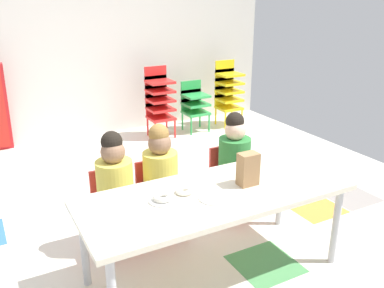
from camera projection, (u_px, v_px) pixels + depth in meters
name	position (u px, v px, depth m)	size (l,w,h in m)	color
ground_plane	(156.00, 222.00, 3.47)	(5.55, 5.11, 0.02)	silver
back_wall	(70.00, 29.00, 5.10)	(5.55, 0.10, 2.77)	beige
craft_table	(216.00, 199.00, 2.64)	(1.76, 0.71, 0.61)	beige
seated_child_near_camera	(115.00, 181.00, 2.91)	(0.33, 0.33, 0.92)	red
seated_child_middle_seat	(160.00, 172.00, 3.07)	(0.32, 0.31, 0.92)	red
seated_child_far_right	(234.00, 156.00, 3.36)	(0.32, 0.31, 0.92)	red
kid_chair_red_stack	(159.00, 98.00, 5.38)	(0.32, 0.30, 0.92)	red
kid_chair_green_stack	(194.00, 102.00, 5.66)	(0.32, 0.30, 0.68)	green
kid_chair_yellow_stack	(228.00, 90.00, 5.86)	(0.32, 0.30, 0.92)	yellow
paper_bag_brown	(248.00, 169.00, 2.69)	(0.13, 0.09, 0.22)	#9E754C
paper_plate_near_edge	(163.00, 200.00, 2.51)	(0.18, 0.18, 0.01)	white
paper_plate_center_table	(213.00, 198.00, 2.53)	(0.18, 0.18, 0.01)	white
donut_powdered_on_plate	(163.00, 197.00, 2.50)	(0.12, 0.12, 0.04)	white
donut_powdered_loose	(184.00, 191.00, 2.60)	(0.11, 0.11, 0.03)	white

